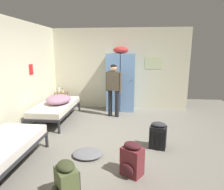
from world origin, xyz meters
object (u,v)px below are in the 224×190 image
object	(u,v)px
backpack_black	(158,136)
shelf_unit	(62,99)
bed_left_rear	(56,107)
person_traveler	(114,86)
bedding_heap	(59,99)
water_bottle	(59,89)
locker_bank	(121,81)
lotion_bottle	(63,91)
backpack_maroon	(132,160)
clothes_pile_grey	(87,154)
backpack_olive	(66,182)

from	to	relation	value
backpack_black	shelf_unit	bearing A→B (deg)	139.06
bed_left_rear	person_traveler	world-z (taller)	person_traveler
bedding_heap	water_bottle	distance (m)	1.22
locker_bank	backpack_black	bearing A→B (deg)	-70.20
lotion_bottle	backpack_maroon	world-z (taller)	lotion_bottle
person_traveler	backpack_maroon	distance (m)	3.00
shelf_unit	clothes_pile_grey	distance (m)	3.42
backpack_black	lotion_bottle	bearing A→B (deg)	138.83
lotion_bottle	backpack_maroon	size ratio (longest dim) A/B	0.26
bedding_heap	clothes_pile_grey	world-z (taller)	bedding_heap
person_traveler	water_bottle	size ratio (longest dim) A/B	7.54
locker_bank	backpack_black	xyz separation A→B (m)	(0.93, -2.58, -0.71)
backpack_maroon	bedding_heap	bearing A→B (deg)	130.96
shelf_unit	bedding_heap	xyz separation A→B (m)	(0.34, -1.13, 0.26)
backpack_olive	clothes_pile_grey	bearing A→B (deg)	88.95
clothes_pile_grey	backpack_olive	bearing A→B (deg)	-91.05
locker_bank	backpack_olive	xyz separation A→B (m)	(-0.45, -4.20, -0.71)
locker_bank	lotion_bottle	bearing A→B (deg)	-177.77
locker_bank	bedding_heap	size ratio (longest dim) A/B	2.51
backpack_maroon	backpack_black	xyz separation A→B (m)	(0.52, 0.97, 0.00)
locker_bank	water_bottle	world-z (taller)	locker_bank
water_bottle	backpack_maroon	xyz separation A→B (m)	(2.49, -3.54, -0.40)
person_traveler	backpack_olive	xyz separation A→B (m)	(-0.29, -3.51, -0.68)
shelf_unit	backpack_maroon	bearing A→B (deg)	-55.61
bedding_heap	backpack_olive	bearing A→B (deg)	-68.11
backpack_black	clothes_pile_grey	size ratio (longest dim) A/B	0.97
shelf_unit	backpack_black	world-z (taller)	shelf_unit
locker_bank	backpack_maroon	distance (m)	3.64
person_traveler	backpack_black	world-z (taller)	person_traveler
bed_left_rear	backpack_black	size ratio (longest dim) A/B	3.45
lotion_bottle	backpack_olive	distance (m)	4.39
bedding_heap	person_traveler	bearing A→B (deg)	17.54
shelf_unit	backpack_black	size ratio (longest dim) A/B	1.04
person_traveler	bed_left_rear	bearing A→B (deg)	-162.69
locker_bank	backpack_olive	world-z (taller)	locker_bank
backpack_black	clothes_pile_grey	distance (m)	1.45
bed_left_rear	person_traveler	bearing A→B (deg)	17.31
bed_left_rear	backpack_olive	xyz separation A→B (m)	(1.30, -3.01, -0.12)
bedding_heap	backpack_olive	world-z (taller)	bedding_heap
backpack_olive	water_bottle	bearing A→B (deg)	111.34
water_bottle	bedding_heap	bearing A→B (deg)	-70.14
person_traveler	shelf_unit	bearing A→B (deg)	160.44
clothes_pile_grey	shelf_unit	bearing A→B (deg)	117.53
lotion_bottle	clothes_pile_grey	distance (m)	3.39
locker_bank	lotion_bottle	world-z (taller)	locker_bank
water_bottle	lotion_bottle	distance (m)	0.16
water_bottle	lotion_bottle	world-z (taller)	water_bottle
locker_bank	bedding_heap	bearing A→B (deg)	-145.04
shelf_unit	bed_left_rear	xyz separation A→B (m)	(0.25, -1.15, 0.04)
lotion_bottle	clothes_pile_grey	xyz separation A→B (m)	(1.50, -2.98, -0.59)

